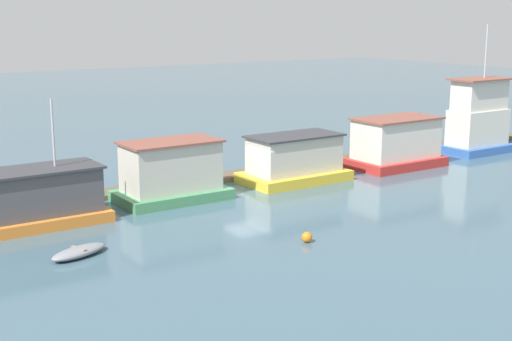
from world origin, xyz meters
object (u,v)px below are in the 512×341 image
object	(u,v)px
houseboat_green	(171,173)
buoy_orange	(307,237)
mooring_post_centre	(285,165)
houseboat_orange	(34,199)
houseboat_yellow	(294,160)
mooring_post_near_left	(358,151)
dinghy_grey	(79,252)
houseboat_red	(396,144)
houseboat_blue	(478,119)

from	to	relation	value
houseboat_green	buoy_orange	xyz separation A→B (m)	(1.61, -10.63, -1.34)
buoy_orange	mooring_post_centre	bearing A→B (deg)	57.83
houseboat_orange	houseboat_green	world-z (taller)	houseboat_orange
houseboat_orange	buoy_orange	size ratio (longest dim) A/B	14.32
houseboat_yellow	buoy_orange	xyz separation A→B (m)	(-7.09, -10.41, -1.13)
mooring_post_near_left	dinghy_grey	bearing A→B (deg)	-161.00
mooring_post_centre	buoy_orange	world-z (taller)	mooring_post_centre
mooring_post_near_left	houseboat_yellow	bearing A→B (deg)	-165.52
houseboat_orange	houseboat_red	xyz separation A→B (m)	(25.47, 0.16, 0.26)
houseboat_yellow	mooring_post_centre	distance (m)	2.04
buoy_orange	mooring_post_near_left	bearing A→B (deg)	40.88
houseboat_orange	buoy_orange	distance (m)	13.94
mooring_post_centre	houseboat_blue	bearing A→B (deg)	-5.99
houseboat_green	houseboat_blue	world-z (taller)	houseboat_blue
houseboat_blue	dinghy_grey	bearing A→B (deg)	-169.50
dinghy_grey	mooring_post_near_left	distance (m)	25.13
houseboat_yellow	mooring_post_centre	xyz separation A→B (m)	(0.61, 1.82, -0.68)
houseboat_blue	dinghy_grey	distance (m)	35.09
mooring_post_centre	houseboat_yellow	bearing A→B (deg)	-108.54
houseboat_red	mooring_post_centre	distance (m)	8.38
houseboat_green	houseboat_yellow	world-z (taller)	houseboat_green
houseboat_blue	mooring_post_centre	distance (m)	17.32
houseboat_green	houseboat_red	size ratio (longest dim) A/B	0.96
houseboat_orange	buoy_orange	xyz separation A→B (m)	(9.73, -9.93, -1.13)
dinghy_grey	houseboat_blue	bearing A→B (deg)	10.50
dinghy_grey	buoy_orange	size ratio (longest dim) A/B	5.95
houseboat_green	houseboat_blue	size ratio (longest dim) A/B	0.65
mooring_post_near_left	buoy_orange	size ratio (longest dim) A/B	3.71
dinghy_grey	mooring_post_centre	xyz separation A→B (m)	(17.31, 8.18, 0.49)
houseboat_yellow	mooring_post_near_left	size ratio (longest dim) A/B	3.62
dinghy_grey	buoy_orange	bearing A→B (deg)	-22.89
houseboat_orange	buoy_orange	bearing A→B (deg)	-45.57
houseboat_green	mooring_post_near_left	size ratio (longest dim) A/B	3.38
houseboat_green	mooring_post_centre	size ratio (longest dim) A/B	4.51
houseboat_red	mooring_post_near_left	bearing A→B (deg)	126.63
houseboat_green	mooring_post_near_left	world-z (taller)	houseboat_green
houseboat_red	mooring_post_centre	xyz separation A→B (m)	(-8.04, 2.15, -0.94)
houseboat_orange	dinghy_grey	world-z (taller)	houseboat_orange
houseboat_orange	mooring_post_near_left	world-z (taller)	houseboat_orange
houseboat_blue	houseboat_orange	bearing A→B (deg)	-179.15
houseboat_yellow	mooring_post_centre	size ratio (longest dim) A/B	4.83
houseboat_orange	mooring_post_centre	size ratio (longest dim) A/B	5.15
houseboat_green	dinghy_grey	world-z (taller)	houseboat_green
houseboat_red	dinghy_grey	world-z (taller)	houseboat_red
houseboat_yellow	buoy_orange	bearing A→B (deg)	-124.23
houseboat_red	dinghy_grey	distance (m)	26.09
houseboat_yellow	buoy_orange	world-z (taller)	houseboat_yellow
houseboat_orange	mooring_post_near_left	size ratio (longest dim) A/B	3.86
houseboat_yellow	mooring_post_centre	bearing A→B (deg)	71.46
buoy_orange	houseboat_green	bearing A→B (deg)	98.62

